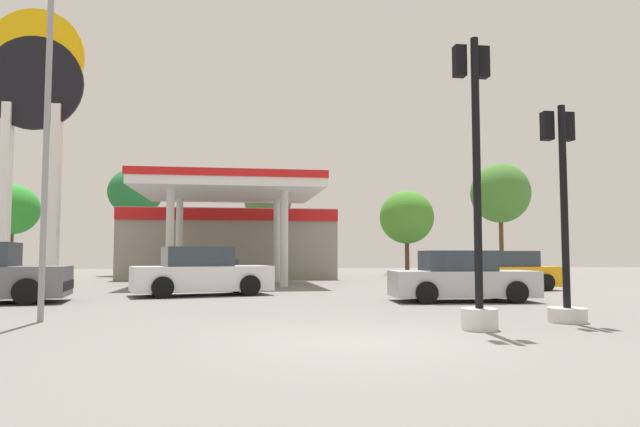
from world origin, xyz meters
TOP-DOWN VIEW (x-y plane):
  - ground_plane at (0.00, 0.00)m, footprint 90.00×90.00m
  - gas_station at (-2.13, 22.62)m, footprint 11.21×12.95m
  - station_pole_sign at (-11.06, 19.14)m, footprint 4.37×0.56m
  - car_0 at (-2.93, 10.32)m, footprint 4.64×2.81m
  - car_2 at (4.40, 6.81)m, footprint 4.07×2.06m
  - car_3 at (7.87, 11.36)m, footprint 4.17×2.21m
  - traffic_signal_1 at (4.47, 1.82)m, footprint 0.72×0.72m
  - traffic_signal_2 at (2.34, 1.03)m, footprint 0.65×0.67m
  - tree_0 at (-14.80, 27.46)m, footprint 3.17×3.17m
  - tree_1 at (-8.02, 28.89)m, footprint 3.37×3.37m
  - tree_2 at (0.34, 29.45)m, footprint 3.14×3.14m
  - tree_3 at (9.32, 27.86)m, footprint 3.53×3.53m
  - tree_4 at (15.43, 26.98)m, footprint 3.87×3.87m
  - corner_streetlamp at (-5.62, 3.19)m, footprint 0.24×1.48m

SIDE VIEW (x-z plane):
  - ground_plane at x=0.00m, z-range 0.00..0.00m
  - car_2 at x=4.40m, z-range -0.07..1.35m
  - car_3 at x=7.87m, z-range -0.07..1.36m
  - car_0 at x=-2.93m, z-range -0.07..1.48m
  - traffic_signal_1 at x=4.47m, z-range -0.55..3.71m
  - traffic_signal_2 at x=2.34m, z-range -0.61..4.60m
  - gas_station at x=-2.13m, z-range -0.09..4.48m
  - tree_3 at x=9.32m, z-range 0.99..6.46m
  - tree_0 at x=-14.80m, z-range 1.20..6.61m
  - corner_streetlamp at x=-5.62m, z-range 0.72..8.48m
  - tree_2 at x=0.34m, z-range 1.65..8.13m
  - tree_1 at x=-8.02m, z-range 1.82..8.53m
  - tree_4 at x=15.43m, z-range 1.67..8.95m
  - station_pole_sign at x=-11.06m, z-range 1.79..14.47m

